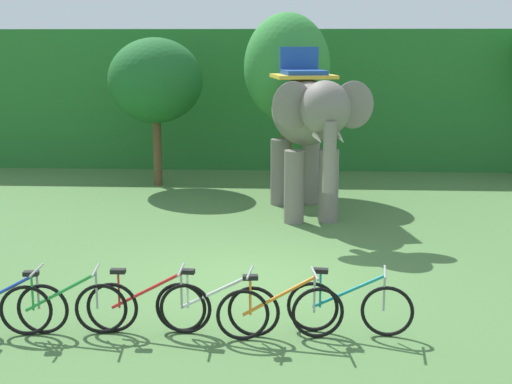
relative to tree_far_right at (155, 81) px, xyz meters
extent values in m
plane|color=#4C753D|center=(3.02, -7.82, -2.86)|extent=(80.00, 80.00, 0.00)
cube|color=#28702D|center=(3.02, 5.40, -0.72)|extent=(36.00, 6.00, 4.27)
cylinder|color=brown|center=(0.00, 0.00, -1.94)|extent=(0.23, 0.23, 1.84)
ellipsoid|color=#1E6028|center=(0.00, 0.00, 0.01)|extent=(2.54, 2.54, 2.28)
cylinder|color=brown|center=(3.55, -0.68, -1.86)|extent=(0.28, 0.28, 2.00)
ellipsoid|color=#338438|center=(3.55, -0.68, 0.39)|extent=(2.21, 2.21, 2.78)
ellipsoid|color=slate|center=(3.96, -2.97, -0.51)|extent=(1.94, 3.12, 1.50)
cylinder|color=slate|center=(4.51, -3.77, -2.06)|extent=(0.44, 0.44, 1.60)
cylinder|color=slate|center=(3.76, -3.92, -2.06)|extent=(0.44, 0.44, 1.60)
cylinder|color=slate|center=(4.16, -2.01, -2.06)|extent=(0.44, 0.44, 1.60)
cylinder|color=slate|center=(3.41, -2.16, -2.06)|extent=(0.44, 0.44, 1.60)
ellipsoid|color=slate|center=(4.35, -4.93, -0.26)|extent=(1.20, 1.27, 1.10)
ellipsoid|color=slate|center=(4.93, -4.66, -0.21)|extent=(0.86, 0.32, 0.96)
ellipsoid|color=slate|center=(3.72, -4.90, -0.21)|extent=(0.86, 0.32, 0.96)
cylinder|color=slate|center=(4.44, -5.37, -1.16)|extent=(0.26, 0.26, 1.40)
cone|color=beige|center=(4.65, -5.28, -0.81)|extent=(0.23, 0.58, 0.21)
cone|color=beige|center=(4.22, -5.36, -0.81)|extent=(0.23, 0.58, 0.21)
cube|color=gold|center=(3.94, -2.87, 0.27)|extent=(1.56, 1.54, 0.08)
cube|color=#1E4799|center=(3.94, -2.87, 0.36)|extent=(1.10, 1.26, 0.10)
cube|color=#1E4799|center=(3.84, -2.38, 0.64)|extent=(0.90, 0.27, 0.56)
cylinder|color=slate|center=(3.68, -1.57, -0.96)|extent=(0.08, 0.08, 0.90)
torus|color=black|center=(0.38, -10.10, -2.50)|extent=(0.71, 0.07, 0.71)
cylinder|color=blue|center=(-0.14, -10.11, -2.25)|extent=(0.97, 0.07, 0.54)
cylinder|color=#9E9EA3|center=(0.33, -10.10, -2.22)|extent=(0.03, 0.03, 0.55)
cylinder|color=#9E9EA3|center=(0.33, -10.10, -1.95)|extent=(0.05, 0.52, 0.03)
torus|color=black|center=(0.17, -10.16, -2.50)|extent=(0.71, 0.13, 0.71)
torus|color=black|center=(1.17, -10.04, -2.50)|extent=(0.71, 0.13, 0.71)
cylinder|color=green|center=(0.65, -10.10, -2.25)|extent=(0.97, 0.15, 0.54)
cylinder|color=green|center=(0.27, -10.14, -2.24)|extent=(0.03, 0.03, 0.52)
cube|color=black|center=(0.27, -10.14, -1.98)|extent=(0.21, 0.12, 0.06)
cylinder|color=#9E9EA3|center=(1.12, -10.05, -2.22)|extent=(0.03, 0.03, 0.55)
cylinder|color=#9E9EA3|center=(1.12, -10.05, -1.95)|extent=(0.09, 0.52, 0.03)
torus|color=black|center=(1.30, -9.99, -2.50)|extent=(0.71, 0.06, 0.71)
torus|color=black|center=(2.30, -9.98, -2.50)|extent=(0.71, 0.06, 0.71)
cylinder|color=red|center=(1.78, -9.98, -2.25)|extent=(0.97, 0.06, 0.54)
cylinder|color=red|center=(1.40, -9.99, -2.24)|extent=(0.03, 0.03, 0.52)
cube|color=black|center=(1.40, -9.99, -1.98)|extent=(0.20, 0.10, 0.06)
cylinder|color=#9E9EA3|center=(2.25, -9.98, -2.22)|extent=(0.03, 0.03, 0.55)
cylinder|color=#9E9EA3|center=(2.25, -9.98, -1.95)|extent=(0.04, 0.52, 0.03)
torus|color=black|center=(2.24, -9.94, -2.50)|extent=(0.71, 0.11, 0.71)
torus|color=black|center=(3.23, -10.03, -2.50)|extent=(0.71, 0.11, 0.71)
cylinder|color=silver|center=(2.71, -9.98, -2.25)|extent=(0.97, 0.13, 0.54)
cylinder|color=silver|center=(2.34, -9.95, -2.24)|extent=(0.03, 0.03, 0.52)
cube|color=black|center=(2.34, -9.95, -1.98)|extent=(0.21, 0.12, 0.06)
cylinder|color=#9E9EA3|center=(3.18, -10.03, -2.22)|extent=(0.03, 0.03, 0.55)
cylinder|color=#9E9EA3|center=(3.18, -10.03, -1.95)|extent=(0.08, 0.52, 0.03)
torus|color=black|center=(3.10, -10.16, -2.50)|extent=(0.71, 0.14, 0.71)
torus|color=black|center=(4.09, -10.03, -2.50)|extent=(0.71, 0.14, 0.71)
cylinder|color=orange|center=(3.57, -10.09, -2.25)|extent=(0.97, 0.17, 0.54)
cylinder|color=orange|center=(3.20, -10.14, -2.24)|extent=(0.03, 0.03, 0.52)
cube|color=black|center=(3.20, -10.14, -1.98)|extent=(0.21, 0.13, 0.06)
cylinder|color=#9E9EA3|center=(4.04, -10.03, -2.22)|extent=(0.03, 0.03, 0.55)
cylinder|color=#9E9EA3|center=(4.04, -10.03, -1.95)|extent=(0.10, 0.52, 0.03)
torus|color=black|center=(4.02, -9.81, -2.50)|extent=(0.71, 0.13, 0.71)
torus|color=black|center=(5.02, -9.92, -2.50)|extent=(0.71, 0.13, 0.71)
cylinder|color=teal|center=(4.50, -9.87, -2.25)|extent=(0.97, 0.15, 0.54)
cylinder|color=teal|center=(4.12, -9.82, -2.24)|extent=(0.03, 0.03, 0.52)
cube|color=black|center=(4.12, -9.82, -1.98)|extent=(0.21, 0.12, 0.06)
cylinder|color=#9E9EA3|center=(4.97, -9.92, -2.22)|extent=(0.03, 0.03, 0.55)
cylinder|color=#9E9EA3|center=(4.97, -9.92, -1.95)|extent=(0.09, 0.52, 0.03)
camera|label=1|loc=(3.74, -18.77, 1.02)|focal=48.85mm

